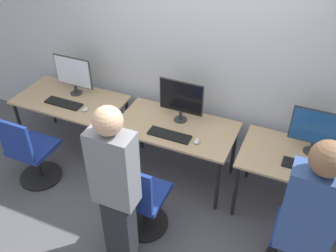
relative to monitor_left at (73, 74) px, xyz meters
The scene contains 18 objects.
ground_plane 1.75m from the monitor_left, 19.86° to the right, with size 20.00×20.00×0.00m, color #4C4C51.
wall_back 1.46m from the monitor_left, 14.07° to the left, with size 12.00×0.05×2.80m.
desk_left 0.37m from the monitor_left, 90.00° to the right, with size 1.27×0.71×0.71m.
monitor_left is the anchor object (origin of this frame).
keyboard_left 0.37m from the monitor_left, 90.00° to the right, with size 0.45×0.14×0.02m.
mouse_left 0.48m from the monitor_left, 41.46° to the right, with size 0.06×0.09×0.03m.
office_chair_left 1.04m from the monitor_left, 94.08° to the right, with size 0.48×0.48×0.91m.
desk_center 1.41m from the monitor_left, ahead, with size 1.27×0.71×0.71m.
monitor_center 1.36m from the monitor_left, ahead, with size 0.49×0.14×0.48m.
keyboard_center 1.42m from the monitor_left, 12.99° to the right, with size 0.45×0.14×0.02m.
mouse_center 1.70m from the monitor_left, 10.35° to the right, with size 0.06×0.09×0.03m.
office_chair_center 1.77m from the monitor_left, 35.87° to the right, with size 0.48×0.48×0.91m.
person_center 1.90m from the monitor_left, 45.11° to the right, with size 0.36×0.22×1.68m.
desk_right 2.75m from the monitor_left, ahead, with size 1.27×0.71×0.71m.
monitor_right 2.72m from the monitor_left, ahead, with size 0.49×0.14×0.48m.
keyboard_right 2.75m from the monitor_left, ahead, with size 0.45×0.14×0.02m.
office_chair_right 2.98m from the monitor_left, 16.97° to the right, with size 0.48×0.48×0.91m.
person_right 3.02m from the monitor_left, 23.77° to the right, with size 0.36×0.23×1.74m.
Camera 1 is at (1.20, -2.61, 3.09)m, focal length 40.00 mm.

